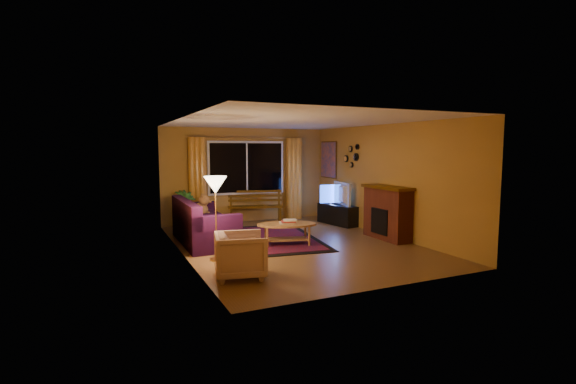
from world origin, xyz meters
name	(u,v)px	position (x,y,z in m)	size (l,w,h in m)	color
floor	(294,244)	(0.00, 0.00, -0.01)	(4.50, 6.00, 0.02)	brown
ceiling	(294,121)	(0.00, 0.00, 2.51)	(4.50, 6.00, 0.02)	white
wall_back	(246,175)	(0.00, 3.01, 1.25)	(4.50, 0.02, 2.50)	#B68335
wall_left	(181,188)	(-2.26, 0.00, 1.25)	(0.02, 6.00, 2.50)	#B68335
wall_right	(384,180)	(2.26, 0.00, 1.25)	(0.02, 6.00, 2.50)	#B68335
window	(247,168)	(0.00, 2.94, 1.45)	(2.00, 0.02, 1.30)	black
curtain_rod	(247,137)	(0.00, 2.90, 2.25)	(0.03, 0.03, 3.20)	#BF8C3F
curtain_left	(197,182)	(-1.35, 2.88, 1.12)	(0.36, 0.36, 2.24)	orange
curtain_right	(294,179)	(1.35, 2.88, 1.12)	(0.36, 0.36, 2.24)	orange
bench	(256,215)	(0.13, 2.65, 0.21)	(1.43, 0.42, 0.43)	#502E05
potted_plant	(185,210)	(-1.76, 2.45, 0.48)	(0.54, 0.54, 0.96)	#235B1E
sofa	(204,221)	(-1.65, 0.91, 0.45)	(0.96, 2.24, 0.91)	black
dog	(201,206)	(-1.60, 1.41, 0.70)	(0.34, 0.46, 0.51)	#8E5E37
armchair	(241,253)	(-1.70, -1.67, 0.38)	(0.74, 0.69, 0.76)	beige
floor_lamp	(216,219)	(-1.78, -0.55, 0.74)	(0.25, 0.25, 1.48)	#BF8C3F
rug	(271,238)	(-0.24, 0.66, 0.01)	(1.92, 3.03, 0.02)	maroon
coffee_table	(287,234)	(-0.17, -0.01, 0.22)	(1.22, 1.22, 0.44)	#B58047
tv_console	(338,214)	(2.00, 1.56, 0.26)	(0.41, 1.23, 0.51)	black
television	(338,193)	(2.00, 1.56, 0.80)	(1.02, 0.13, 0.58)	black
fireplace	(387,214)	(2.05, -0.40, 0.55)	(0.40, 1.20, 1.10)	maroon
mirror_cluster	(351,155)	(2.21, 1.30, 1.80)	(0.06, 0.60, 0.56)	black
painting	(329,160)	(2.22, 2.45, 1.65)	(0.04, 0.76, 0.96)	#D76127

